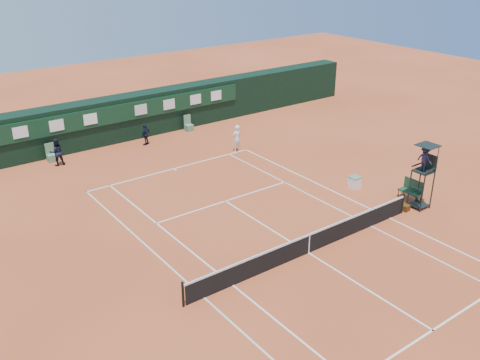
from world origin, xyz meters
The scene contains 14 objects.
ground centered at (0.00, 0.00, 0.00)m, with size 90.00×90.00×0.00m, color #C8582F.
court_lines centered at (0.00, 0.00, 0.01)m, with size 11.05×23.85×0.01m.
tennis_net centered at (0.00, 0.00, 0.51)m, with size 12.90×0.10×1.10m.
back_wall centered at (0.00, 18.74, 1.51)m, with size 40.00×1.65×3.00m.
linesman_chair_left centered at (-5.50, 17.48, 0.32)m, with size 0.55×0.50×1.15m.
linesman_chair_right centered at (4.50, 17.48, 0.32)m, with size 0.55×0.50×1.15m.
umpire_chair centered at (7.63, -0.09, 2.46)m, with size 0.96×0.95×3.42m.
player_bench centered at (8.11, 0.76, 0.60)m, with size 0.55×1.20×1.10m.
tennis_bag centered at (6.75, 0.31, 0.16)m, with size 0.38×0.86×0.32m, color black.
cooler centered at (6.81, 3.56, 0.33)m, with size 0.57×0.57×0.65m.
tennis_ball centered at (0.31, 6.32, 0.03)m, with size 0.06×0.06×0.06m, color yellow.
player centered at (4.84, 12.04, 0.89)m, with size 0.65×0.43×1.78m, color white.
ball_kid_left centered at (-5.40, 16.61, 0.86)m, with size 0.84×0.65×1.72m, color black.
ball_kid_right centered at (0.64, 16.66, 0.72)m, with size 0.85×0.35×1.45m, color black.
Camera 1 is at (-14.43, -14.49, 12.56)m, focal length 40.00 mm.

